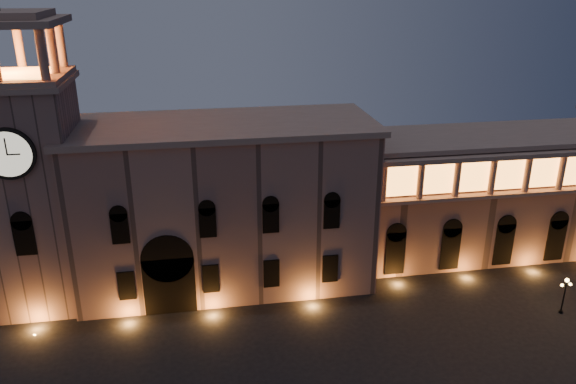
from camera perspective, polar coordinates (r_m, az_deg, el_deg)
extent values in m
cube|color=#8A655A|center=(59.36, -6.40, -1.49)|extent=(30.00, 12.00, 17.00)
cube|color=gray|center=(56.58, -6.76, 6.76)|extent=(30.80, 12.80, 0.60)
cube|color=black|center=(56.97, -11.92, -9.05)|extent=(5.00, 1.40, 6.00)
cylinder|color=black|center=(55.54, -12.15, -6.37)|extent=(5.00, 1.40, 5.00)
cube|color=orange|center=(56.89, -11.91, -9.32)|extent=(4.20, 0.20, 5.00)
cube|color=#8A655A|center=(59.60, -24.46, -0.66)|extent=(9.00, 9.00, 22.00)
cube|color=gray|center=(56.79, -26.18, 9.94)|extent=(9.80, 9.80, 0.50)
cylinder|color=black|center=(53.52, -26.57, 3.47)|extent=(4.60, 0.35, 4.60)
cylinder|color=beige|center=(53.39, -26.61, 3.43)|extent=(4.00, 0.12, 4.00)
cube|color=gray|center=(56.71, -26.27, 10.43)|extent=(9.40, 9.40, 0.50)
cube|color=orange|center=(56.67, -26.31, 10.73)|extent=(6.80, 6.80, 0.15)
cylinder|color=gray|center=(51.78, -23.69, 12.65)|extent=(0.76, 0.76, 4.20)
cylinder|color=gray|center=(60.04, -25.68, 13.30)|extent=(0.76, 0.76, 4.20)
cylinder|color=gray|center=(59.15, -22.05, 13.73)|extent=(0.76, 0.76, 4.20)
cylinder|color=gray|center=(55.46, -22.82, 13.23)|extent=(0.76, 0.76, 4.20)
cube|color=gray|center=(56.20, -27.07, 15.16)|extent=(9.80, 9.80, 0.60)
cube|color=gray|center=(56.16, -27.17, 15.77)|extent=(7.50, 7.50, 0.60)
cube|color=#856055|center=(71.78, 21.73, -0.14)|extent=(40.00, 10.00, 14.00)
cube|color=gray|center=(69.67, 22.52, 5.42)|extent=(40.60, 10.60, 0.50)
cube|color=gray|center=(66.72, 24.33, 0.01)|extent=(40.00, 1.20, 0.40)
cube|color=gray|center=(65.43, 24.89, 3.53)|extent=(40.00, 1.40, 0.50)
cube|color=orange|center=(66.46, 24.36, 1.95)|extent=(38.00, 0.15, 3.60)
cylinder|color=gray|center=(58.01, 9.68, 0.96)|extent=(0.70, 0.70, 4.00)
cylinder|color=gray|center=(59.42, 13.33, 1.18)|extent=(0.70, 0.70, 4.00)
cylinder|color=gray|center=(61.05, 16.79, 1.37)|extent=(0.70, 0.70, 4.00)
cylinder|color=gray|center=(62.90, 20.07, 1.55)|extent=(0.70, 0.70, 4.00)
cylinder|color=gray|center=(64.94, 23.15, 1.72)|extent=(0.70, 0.70, 4.00)
cylinder|color=gray|center=(67.16, 26.04, 1.87)|extent=(0.70, 0.70, 4.00)
cylinder|color=black|center=(62.07, 26.21, -9.56)|extent=(0.14, 0.14, 3.58)
cylinder|color=black|center=(62.87, 25.96, -10.86)|extent=(0.39, 0.39, 0.27)
sphere|color=#FFCA66|center=(61.20, 26.49, -8.03)|extent=(0.39, 0.39, 0.39)
cylinder|color=black|center=(61.31, 26.24, -8.50)|extent=(0.90, 0.08, 0.05)
sphere|color=#FFCA66|center=(61.16, 26.08, -8.50)|extent=(0.29, 0.29, 0.29)
cylinder|color=black|center=(61.57, 26.58, -8.44)|extent=(0.90, 0.08, 0.05)
sphere|color=#FFCA66|center=(61.69, 26.75, -8.37)|extent=(0.29, 0.29, 0.29)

